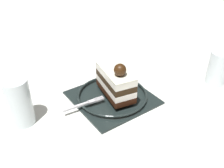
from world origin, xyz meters
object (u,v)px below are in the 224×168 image
object	(u,v)px
dessert_plate	(112,96)
drink_glass_near	(217,70)
cake_slice	(116,81)
folded_napkin	(127,49)
drink_glass_far	(20,104)
fork	(85,104)

from	to	relation	value
dessert_plate	drink_glass_near	world-z (taller)	drink_glass_near
cake_slice	folded_napkin	xyz separation A→B (m)	(0.20, -0.21, -0.05)
drink_glass_near	drink_glass_far	bearing A→B (deg)	71.37
cake_slice	drink_glass_far	world-z (taller)	cake_slice
drink_glass_far	folded_napkin	xyz separation A→B (m)	(0.15, -0.44, -0.05)
dessert_plate	fork	bearing A→B (deg)	87.28
drink_glass_far	folded_napkin	bearing A→B (deg)	-71.46
fork	drink_glass_far	distance (m)	0.15
folded_napkin	dessert_plate	bearing A→B (deg)	132.00
cake_slice	fork	world-z (taller)	cake_slice
dessert_plate	cake_slice	distance (m)	0.05
cake_slice	fork	size ratio (longest dim) A/B	1.24
dessert_plate	cake_slice	xyz separation A→B (m)	(-0.00, -0.01, 0.05)
dessert_plate	drink_glass_near	distance (m)	0.31
fork	dessert_plate	bearing A→B (deg)	-92.72
dessert_plate	folded_napkin	bearing A→B (deg)	-48.00
cake_slice	drink_glass_far	bearing A→B (deg)	76.18
drink_glass_near	drink_glass_far	size ratio (longest dim) A/B	0.84
drink_glass_near	drink_glass_far	distance (m)	0.53
dessert_plate	drink_glass_far	xyz separation A→B (m)	(0.05, 0.22, 0.05)
fork	drink_glass_far	world-z (taller)	drink_glass_far
dessert_plate	cake_slice	bearing A→B (deg)	-115.52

